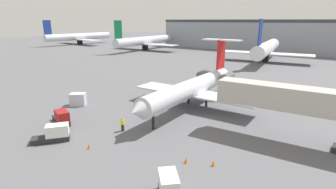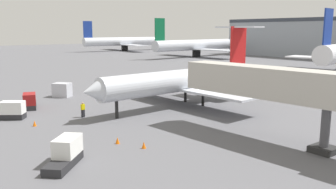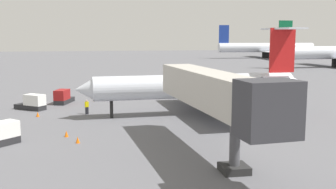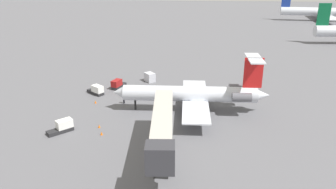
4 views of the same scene
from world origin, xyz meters
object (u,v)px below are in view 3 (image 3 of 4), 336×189
(baggage_tug_spare, at_px, (33,103))
(parked_airliner_west_end, at_px, (266,48))
(traffic_cone_near, at_px, (38,114))
(traffic_cone_mid, at_px, (66,134))
(regional_jet, at_px, (203,85))
(baggage_tug_trailing, at_px, (63,97))
(jet_bridge, at_px, (218,93))
(cargo_container_uld, at_px, (108,90))
(traffic_cone_far, at_px, (78,140))
(ground_crew_marshaller, at_px, (87,107))

(baggage_tug_spare, height_order, parked_airliner_west_end, parked_airliner_west_end)
(parked_airliner_west_end, bearing_deg, traffic_cone_near, -35.08)
(traffic_cone_mid, distance_m, parked_airliner_west_end, 137.01)
(regional_jet, relative_size, baggage_tug_trailing, 6.49)
(jet_bridge, xyz_separation_m, baggage_tug_trailing, (-27.23, -12.63, -4.04))
(cargo_container_uld, xyz_separation_m, traffic_cone_near, (13.57, -8.28, -0.71))
(jet_bridge, xyz_separation_m, baggage_tug_spare, (-23.32, -15.97, -4.04))
(traffic_cone_mid, relative_size, traffic_cone_far, 1.00)
(traffic_cone_mid, height_order, traffic_cone_far, same)
(regional_jet, bearing_deg, baggage_tug_spare, -107.69)
(baggage_tug_spare, xyz_separation_m, traffic_cone_far, (16.81, 5.85, -0.56))
(traffic_cone_near, bearing_deg, traffic_cone_mid, 20.32)
(ground_crew_marshaller, xyz_separation_m, parked_airliner_west_end, (-106.50, 69.75, 3.28))
(traffic_cone_far, relative_size, parked_airliner_west_end, 0.01)
(regional_jet, height_order, baggage_tug_spare, regional_jet)
(jet_bridge, height_order, traffic_cone_far, jet_bridge)
(traffic_cone_near, height_order, traffic_cone_mid, same)
(traffic_cone_near, distance_m, traffic_cone_mid, 10.52)
(traffic_cone_mid, bearing_deg, baggage_tug_trailing, -175.51)
(cargo_container_uld, height_order, traffic_cone_near, cargo_container_uld)
(ground_crew_marshaller, height_order, traffic_cone_near, ground_crew_marshaller)
(ground_crew_marshaller, height_order, parked_airliner_west_end, parked_airliner_west_end)
(ground_crew_marshaller, relative_size, cargo_container_uld, 0.59)
(parked_airliner_west_end, bearing_deg, jet_bridge, -25.62)
(parked_airliner_west_end, bearing_deg, baggage_tug_trailing, -36.52)
(regional_jet, height_order, traffic_cone_mid, regional_jet)
(baggage_tug_spare, xyz_separation_m, cargo_container_uld, (-8.97, 9.42, 0.14))
(regional_jet, height_order, parked_airliner_west_end, parked_airliner_west_end)
(baggage_tug_trailing, distance_m, cargo_container_uld, 7.90)
(baggage_tug_spare, height_order, traffic_cone_far, baggage_tug_spare)
(cargo_container_uld, bearing_deg, traffic_cone_far, -7.88)
(ground_crew_marshaller, height_order, baggage_tug_spare, baggage_tug_spare)
(regional_jet, relative_size, jet_bridge, 1.46)
(baggage_tug_spare, relative_size, cargo_container_uld, 1.40)
(regional_jet, xyz_separation_m, jet_bridge, (17.02, -3.75, 1.54))
(jet_bridge, relative_size, traffic_cone_mid, 34.21)
(regional_jet, distance_m, ground_crew_marshaller, 13.62)
(cargo_container_uld, height_order, parked_airliner_west_end, parked_airliner_west_end)
(baggage_tug_spare, relative_size, parked_airliner_west_end, 0.10)
(traffic_cone_far, bearing_deg, traffic_cone_near, -158.89)
(cargo_container_uld, relative_size, traffic_cone_mid, 5.24)
(baggage_tug_spare, xyz_separation_m, parked_airliner_west_end, (-102.36, 76.26, 3.30))
(traffic_cone_near, bearing_deg, cargo_container_uld, 148.60)
(traffic_cone_near, relative_size, traffic_cone_far, 1.00)
(ground_crew_marshaller, distance_m, traffic_cone_far, 12.71)
(ground_crew_marshaller, height_order, traffic_cone_mid, ground_crew_marshaller)
(regional_jet, height_order, jet_bridge, regional_jet)
(jet_bridge, xyz_separation_m, cargo_container_uld, (-32.29, -6.56, -3.89))
(baggage_tug_trailing, bearing_deg, baggage_tug_spare, -40.46)
(traffic_cone_mid, bearing_deg, baggage_tug_spare, -161.69)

